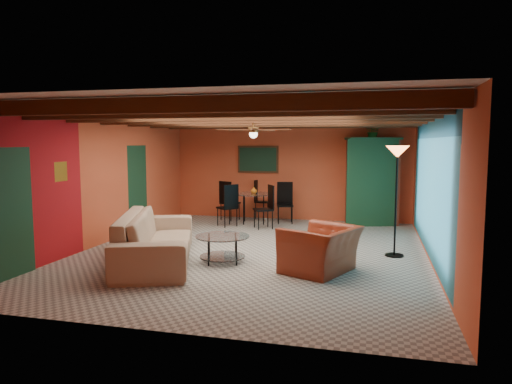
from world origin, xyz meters
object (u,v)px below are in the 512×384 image
(dining_table, at_px, (254,203))
(coffee_table, at_px, (222,249))
(sofa, at_px, (156,238))
(armoire, at_px, (372,182))
(potted_plant, at_px, (373,131))
(armchair, at_px, (320,249))
(floor_lamp, at_px, (396,201))
(vase, at_px, (254,179))

(dining_table, bearing_deg, coffee_table, -83.35)
(sofa, bearing_deg, coffee_table, -98.35)
(coffee_table, relative_size, dining_table, 0.46)
(armoire, xyz_separation_m, potted_plant, (0.00, 0.00, 1.32))
(armchair, height_order, dining_table, dining_table)
(floor_lamp, height_order, potted_plant, potted_plant)
(dining_table, bearing_deg, armoire, 10.51)
(floor_lamp, xyz_separation_m, potted_plant, (-0.45, 3.40, 1.37))
(coffee_table, relative_size, potted_plant, 2.15)
(sofa, bearing_deg, potted_plant, -57.48)
(armoire, xyz_separation_m, vase, (-3.00, -0.56, 0.08))
(potted_plant, bearing_deg, sofa, -127.14)
(sofa, distance_m, potted_plant, 6.41)
(sofa, relative_size, dining_table, 1.43)
(armoire, bearing_deg, coffee_table, -134.39)
(sofa, height_order, armoire, armoire)
(floor_lamp, distance_m, vase, 4.47)
(armoire, height_order, potted_plant, potted_plant)
(sofa, distance_m, dining_table, 4.36)
(vase, bearing_deg, coffee_table, -83.35)
(armchair, bearing_deg, sofa, -64.97)
(coffee_table, bearing_deg, armoire, 61.29)
(potted_plant, bearing_deg, coffee_table, -118.71)
(armoire, distance_m, floor_lamp, 3.43)
(sofa, bearing_deg, floor_lamp, -90.80)
(coffee_table, relative_size, floor_lamp, 0.46)
(vase, bearing_deg, dining_table, 0.00)
(floor_lamp, bearing_deg, potted_plant, 97.54)
(coffee_table, height_order, potted_plant, potted_plant)
(potted_plant, bearing_deg, armchair, -99.16)
(sofa, xyz_separation_m, vase, (0.68, 4.31, 0.74))
(floor_lamp, bearing_deg, coffee_table, -157.70)
(floor_lamp, relative_size, vase, 11.82)
(sofa, height_order, potted_plant, potted_plant)
(armoire, bearing_deg, armchair, -114.84)
(dining_table, bearing_deg, sofa, -98.97)
(armchair, bearing_deg, potted_plant, -165.14)
(potted_plant, bearing_deg, floor_lamp, -82.46)
(coffee_table, xyz_separation_m, armoire, (2.53, 4.62, 0.85))
(dining_table, xyz_separation_m, floor_lamp, (3.45, -2.84, 0.49))
(sofa, xyz_separation_m, floor_lamp, (4.13, 1.47, 0.60))
(coffee_table, bearing_deg, vase, 96.65)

